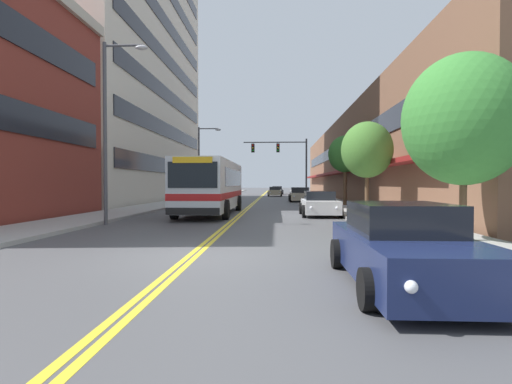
# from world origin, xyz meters

# --- Properties ---
(ground_plane) EXTENTS (240.00, 240.00, 0.00)m
(ground_plane) POSITION_xyz_m (0.00, 37.00, 0.00)
(ground_plane) COLOR #4C4C4F
(sidewalk_left) EXTENTS (3.12, 106.00, 0.14)m
(sidewalk_left) POSITION_xyz_m (-7.06, 37.00, 0.07)
(sidewalk_left) COLOR #9E9B96
(sidewalk_left) RESTS_ON ground_plane
(sidewalk_right) EXTENTS (3.12, 106.00, 0.14)m
(sidewalk_right) POSITION_xyz_m (7.06, 37.00, 0.07)
(sidewalk_right) COLOR #9E9B96
(sidewalk_right) RESTS_ON ground_plane
(centre_line) EXTENTS (0.34, 106.00, 0.01)m
(centre_line) POSITION_xyz_m (0.00, 37.00, 0.00)
(centre_line) COLOR yellow
(centre_line) RESTS_ON ground_plane
(office_tower_left) EXTENTS (12.08, 30.43, 28.33)m
(office_tower_left) POSITION_xyz_m (-14.85, 30.66, 14.16)
(office_tower_left) COLOR beige
(office_tower_left) RESTS_ON ground_plane
(storefront_row_right) EXTENTS (9.10, 68.00, 8.93)m
(storefront_row_right) POSITION_xyz_m (12.85, 37.00, 4.46)
(storefront_row_right) COLOR brown
(storefront_row_right) RESTS_ON ground_plane
(city_bus) EXTENTS (2.86, 10.88, 3.03)m
(city_bus) POSITION_xyz_m (-1.71, 13.63, 1.72)
(city_bus) COLOR silver
(city_bus) RESTS_ON ground_plane
(car_black_parked_left_near) EXTENTS (2.11, 4.70, 1.38)m
(car_black_parked_left_near) POSITION_xyz_m (-4.30, 24.52, 0.64)
(car_black_parked_left_near) COLOR black
(car_black_parked_left_near) RESTS_ON ground_plane
(car_silver_parked_left_mid) EXTENTS (2.06, 4.80, 1.21)m
(car_silver_parked_left_mid) POSITION_xyz_m (-4.29, 34.03, 0.58)
(car_silver_parked_left_mid) COLOR #B7B7BC
(car_silver_parked_left_mid) RESTS_ON ground_plane
(car_navy_parked_right_foreground) EXTENTS (2.09, 4.69, 1.44)m
(car_navy_parked_right_foreground) POSITION_xyz_m (4.28, -2.55, 0.66)
(car_navy_parked_right_foreground) COLOR #19234C
(car_navy_parked_right_foreground) RESTS_ON ground_plane
(car_champagne_parked_right_mid) EXTENTS (2.18, 4.58, 1.40)m
(car_champagne_parked_right_mid) POSITION_xyz_m (4.40, 30.09, 0.65)
(car_champagne_parked_right_mid) COLOR beige
(car_champagne_parked_right_mid) RESTS_ON ground_plane
(car_white_parked_right_far) EXTENTS (2.08, 4.29, 1.36)m
(car_white_parked_right_far) POSITION_xyz_m (4.44, 12.51, 0.64)
(car_white_parked_right_far) COLOR white
(car_white_parked_right_far) RESTS_ON ground_plane
(car_beige_moving_lead) EXTENTS (1.99, 4.46, 1.31)m
(car_beige_moving_lead) POSITION_xyz_m (1.85, 46.74, 0.62)
(car_beige_moving_lead) COLOR #BCAD89
(car_beige_moving_lead) RESTS_ON ground_plane
(car_dark_grey_moving_second) EXTENTS (2.05, 4.70, 1.33)m
(car_dark_grey_moving_second) POSITION_xyz_m (2.19, 57.15, 0.62)
(car_dark_grey_moving_second) COLOR #38383D
(car_dark_grey_moving_second) RESTS_ON ground_plane
(traffic_signal_mast) EXTENTS (6.69, 0.38, 6.47)m
(traffic_signal_mast) POSITION_xyz_m (2.92, 32.42, 4.64)
(traffic_signal_mast) COLOR #47474C
(traffic_signal_mast) RESTS_ON ground_plane
(street_lamp_left_near) EXTENTS (1.98, 0.28, 7.83)m
(street_lamp_left_near) POSITION_xyz_m (-5.04, 7.21, 4.62)
(street_lamp_left_near) COLOR #47474C
(street_lamp_left_near) RESTS_ON ground_plane
(street_lamp_left_far) EXTENTS (2.21, 0.28, 7.13)m
(street_lamp_left_far) POSITION_xyz_m (-4.98, 27.99, 4.29)
(street_lamp_left_far) COLOR #47474C
(street_lamp_left_far) RESTS_ON ground_plane
(street_tree_right_near) EXTENTS (3.42, 3.42, 5.35)m
(street_tree_right_near) POSITION_xyz_m (7.44, 2.14, 3.61)
(street_tree_right_near) COLOR brown
(street_tree_right_near) RESTS_ON sidewalk_right
(street_tree_right_mid) EXTENTS (2.61, 2.61, 4.80)m
(street_tree_right_mid) POSITION_xyz_m (6.68, 11.04, 3.50)
(street_tree_right_mid) COLOR brown
(street_tree_right_mid) RESTS_ON sidewalk_right
(street_tree_right_far) EXTENTS (2.57, 2.57, 5.32)m
(street_tree_right_far) POSITION_xyz_m (7.33, 21.35, 4.02)
(street_tree_right_far) COLOR brown
(street_tree_right_far) RESTS_ON sidewalk_right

